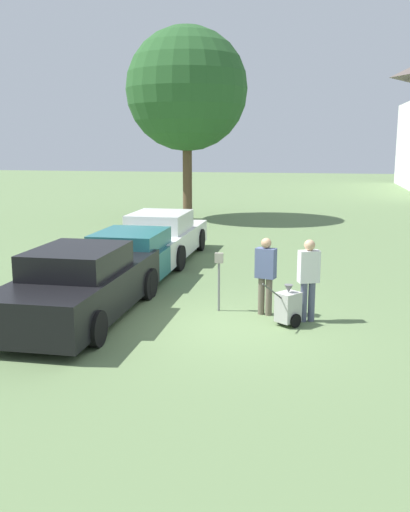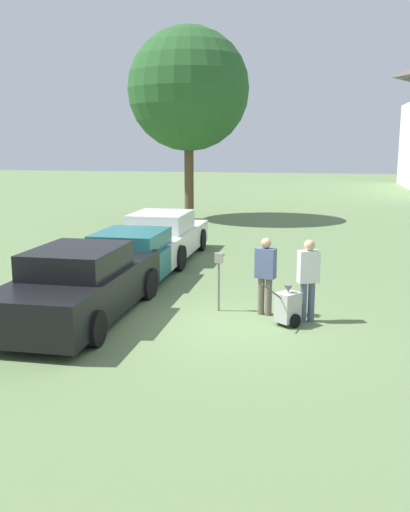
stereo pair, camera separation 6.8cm
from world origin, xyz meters
TOP-DOWN VIEW (x-y plane):
  - ground_plane at (0.00, 0.00)m, footprint 120.00×120.00m
  - parked_car_black at (-3.01, -0.08)m, footprint 2.06×5.20m
  - parked_car_teal at (-3.01, 3.34)m, footprint 2.05×5.06m
  - parked_car_white at (-3.01, 6.27)m, footprint 2.06×5.22m
  - parking_meter at (-0.28, 0.98)m, footprint 0.18×0.09m
  - person_worker at (0.74, 0.89)m, footprint 0.46×0.33m
  - person_supervisor at (1.64, 0.59)m, footprint 0.47×0.36m
  - equipment_cart at (1.25, 0.24)m, footprint 0.77×0.89m
  - shade_tree at (-4.32, 15.86)m, footprint 5.67×5.67m

SIDE VIEW (x-z plane):
  - ground_plane at x=0.00m, z-range 0.00..0.00m
  - equipment_cart at x=1.25m, z-range -0.11..0.89m
  - parked_car_teal at x=-3.01m, z-range -0.03..1.32m
  - parked_car_white at x=-3.01m, z-range -0.05..1.45m
  - parked_car_black at x=-3.01m, z-range -0.05..1.48m
  - parking_meter at x=-0.28m, z-range 0.26..1.56m
  - person_worker at x=0.74m, z-range 0.11..1.79m
  - person_supervisor at x=1.64m, z-range 0.12..1.83m
  - shade_tree at x=-4.32m, z-range 1.60..10.50m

